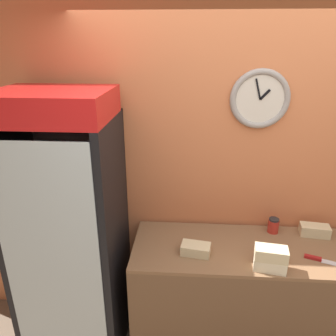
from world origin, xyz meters
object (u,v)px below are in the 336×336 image
at_px(chefs_knife, 321,260).
at_px(condiment_jar, 273,225).
at_px(sandwich_flat_left, 315,230).
at_px(sandwich_flat_right, 196,249).
at_px(beverage_cooler, 71,218).
at_px(sandwich_stack_bottom, 270,264).
at_px(sandwich_stack_middle, 271,253).

xyz_separation_m(chefs_knife, condiment_jar, (-0.24, 0.34, 0.05)).
xyz_separation_m(sandwich_flat_left, sandwich_flat_right, (-0.90, -0.29, -0.01)).
bearing_deg(condiment_jar, chefs_knife, -54.36).
height_order(sandwich_flat_left, chefs_knife, sandwich_flat_left).
height_order(sandwich_flat_right, condiment_jar, condiment_jar).
relative_size(beverage_cooler, condiment_jar, 17.56).
distance_m(sandwich_stack_bottom, chefs_knife, 0.38).
distance_m(beverage_cooler, chefs_knife, 1.76).
bearing_deg(chefs_knife, condiment_jar, 125.64).
relative_size(sandwich_flat_left, condiment_jar, 1.93).
height_order(beverage_cooler, sandwich_flat_left, beverage_cooler).
bearing_deg(sandwich_flat_left, chefs_knife, -101.05).
distance_m(sandwich_stack_bottom, sandwich_flat_right, 0.49).
distance_m(beverage_cooler, condiment_jar, 1.52).
relative_size(sandwich_stack_bottom, sandwich_stack_middle, 1.01).
bearing_deg(sandwich_flat_right, chefs_knife, -1.57).
relative_size(beverage_cooler, sandwich_stack_bottom, 9.23).
bearing_deg(chefs_knife, sandwich_flat_right, 178.43).
xyz_separation_m(sandwich_stack_middle, sandwich_flat_left, (0.43, 0.43, -0.08)).
relative_size(sandwich_stack_bottom, condiment_jar, 1.90).
height_order(beverage_cooler, condiment_jar, beverage_cooler).
xyz_separation_m(sandwich_flat_right, condiment_jar, (0.60, 0.32, 0.02)).
relative_size(sandwich_stack_bottom, chefs_knife, 0.77).
height_order(sandwich_stack_middle, sandwich_flat_left, sandwich_stack_middle).
xyz_separation_m(sandwich_stack_bottom, chefs_knife, (0.36, 0.11, -0.03)).
xyz_separation_m(beverage_cooler, sandwich_stack_bottom, (1.38, -0.25, -0.14)).
bearing_deg(beverage_cooler, sandwich_flat_left, 5.59).
distance_m(sandwich_stack_middle, sandwich_flat_right, 0.50).
height_order(sandwich_stack_middle, condiment_jar, sandwich_stack_middle).
height_order(beverage_cooler, chefs_knife, beverage_cooler).
bearing_deg(beverage_cooler, sandwich_stack_bottom, -10.25).
relative_size(sandwich_stack_middle, sandwich_flat_left, 0.97).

